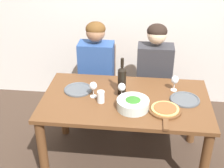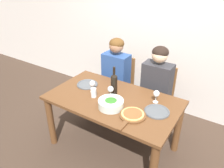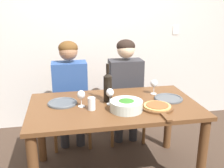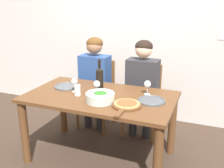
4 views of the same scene
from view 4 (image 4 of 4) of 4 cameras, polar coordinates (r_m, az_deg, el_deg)
name	(u,v)px [view 4 (image 4 of 4)]	position (r m, az deg, el deg)	size (l,w,h in m)	color
ground_plane	(101,157)	(3.02, -2.41, -15.53)	(40.00, 40.00, 0.00)	#3D2D23
back_wall	(137,23)	(3.72, 5.44, 12.99)	(10.00, 0.06, 2.70)	silver
dining_table	(100,106)	(2.74, -2.58, -4.85)	(1.52, 0.87, 0.73)	brown
chair_left	(98,91)	(3.57, -3.01, -1.45)	(0.42, 0.42, 0.89)	brown
chair_right	(144,97)	(3.37, 6.92, -2.77)	(0.42, 0.42, 0.89)	brown
person_woman	(94,75)	(3.40, -3.84, 1.95)	(0.47, 0.51, 1.22)	#28282D
person_man	(142,80)	(3.19, 6.58, 0.78)	(0.47, 0.51, 1.22)	#28282D
wine_bottle	(100,79)	(2.74, -2.71, 1.07)	(0.08, 0.08, 0.36)	black
broccoli_bowl	(100,97)	(2.51, -2.58, -2.87)	(0.28, 0.28, 0.10)	silver
dinner_plate_left	(66,86)	(2.98, -9.90, -0.50)	(0.27, 0.27, 0.02)	#4C5156
dinner_plate_right	(151,100)	(2.56, 8.57, -3.57)	(0.27, 0.27, 0.02)	#4C5156
pizza_on_board	(126,105)	(2.41, 3.18, -4.54)	(0.28, 0.42, 0.04)	brown
wine_glass_left	(74,82)	(2.78, -8.23, 0.33)	(0.07, 0.07, 0.15)	silver
wine_glass_right	(147,85)	(2.70, 7.72, -0.21)	(0.07, 0.07, 0.15)	silver
wine_glass_centre	(97,85)	(2.68, -3.32, -0.21)	(0.07, 0.07, 0.15)	silver
water_tumbler	(77,90)	(2.69, -7.53, -1.36)	(0.07, 0.07, 0.11)	silver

